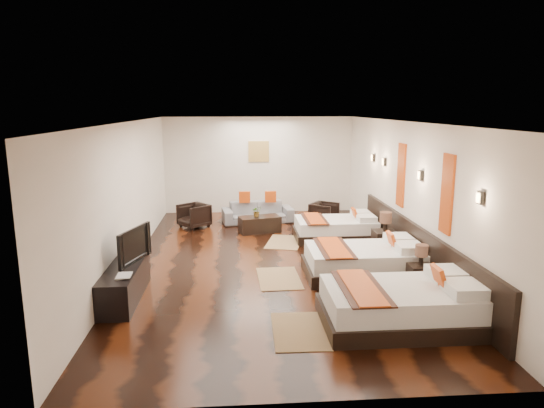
{
  "coord_description": "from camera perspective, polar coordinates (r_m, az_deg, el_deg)",
  "views": [
    {
      "loc": [
        -0.66,
        -9.3,
        3.09
      ],
      "look_at": [
        0.07,
        0.45,
        1.1
      ],
      "focal_mm": 31.75,
      "sensor_mm": 36.0,
      "label": 1
    }
  ],
  "objects": [
    {
      "name": "sconce_lounge",
      "position": [
        12.14,
        11.88,
        5.4
      ],
      "size": [
        0.07,
        0.12,
        0.18
      ],
      "color": "black",
      "rests_on": "right_wall"
    },
    {
      "name": "figurine",
      "position": [
        8.77,
        -16.27,
        -4.78
      ],
      "size": [
        0.32,
        0.32,
        0.3
      ],
      "primitive_type": "imported",
      "rotation": [
        0.0,
        0.0,
        0.12
      ],
      "color": "brown",
      "rests_on": "tv_console"
    },
    {
      "name": "tv",
      "position": [
        8.34,
        -16.56,
        -4.65
      ],
      "size": [
        0.43,
        1.0,
        0.58
      ],
      "primitive_type": "imported",
      "rotation": [
        0.0,
        0.0,
        1.26
      ],
      "color": "black",
      "rests_on": "tv_console"
    },
    {
      "name": "bed_near",
      "position": [
        7.29,
        15.27,
        -11.46
      ],
      "size": [
        2.26,
        1.42,
        0.86
      ],
      "color": "black",
      "rests_on": "floor"
    },
    {
      "name": "nightstand_b",
      "position": [
        10.45,
        13.21,
        -4.16
      ],
      "size": [
        0.47,
        0.47,
        0.93
      ],
      "color": "black",
      "rests_on": "floor"
    },
    {
      "name": "sconce_mid",
      "position": [
        9.23,
        17.18,
        3.26
      ],
      "size": [
        0.07,
        0.12,
        0.18
      ],
      "color": "black",
      "rests_on": "right_wall"
    },
    {
      "name": "book",
      "position": [
        7.73,
        -17.97,
        -8.14
      ],
      "size": [
        0.24,
        0.31,
        0.03
      ],
      "primitive_type": "imported",
      "rotation": [
        0.0,
        0.0,
        0.05
      ],
      "color": "black",
      "rests_on": "tv_console"
    },
    {
      "name": "sconce_near",
      "position": [
        7.25,
        23.46,
        0.69
      ],
      "size": [
        0.07,
        0.12,
        0.18
      ],
      "color": "black",
      "rests_on": "right_wall"
    },
    {
      "name": "jute_mat_near",
      "position": [
        6.98,
        3.27,
        -14.76
      ],
      "size": [
        0.77,
        1.22,
        0.01
      ],
      "primitive_type": "cube",
      "rotation": [
        0.0,
        0.0,
        -0.02
      ],
      "color": "olive",
      "rests_on": "floor"
    },
    {
      "name": "jute_mat_mid",
      "position": [
        8.89,
        0.82,
        -8.8
      ],
      "size": [
        0.78,
        1.22,
        0.01
      ],
      "primitive_type": "cube",
      "rotation": [
        0.0,
        0.0,
        0.03
      ],
      "color": "olive",
      "rests_on": "floor"
    },
    {
      "name": "coffee_table",
      "position": [
        12.02,
        -1.48,
        -2.42
      ],
      "size": [
        1.09,
        0.73,
        0.4
      ],
      "primitive_type": "cube",
      "rotation": [
        0.0,
        0.0,
        0.25
      ],
      "color": "black",
      "rests_on": "floor"
    },
    {
      "name": "nightstand_a",
      "position": [
        8.67,
        17.15,
        -7.94
      ],
      "size": [
        0.4,
        0.4,
        0.8
      ],
      "color": "black",
      "rests_on": "floor"
    },
    {
      "name": "gold_artwork",
      "position": [
        14.11,
        -1.59,
        6.25
      ],
      "size": [
        0.6,
        0.04,
        0.6
      ],
      "primitive_type": "cube",
      "color": "#AD873F",
      "rests_on": "back_wall"
    },
    {
      "name": "floor",
      "position": [
        9.82,
        -0.21,
        -6.83
      ],
      "size": [
        5.5,
        9.5,
        0.01
      ],
      "primitive_type": "cube",
      "color": "black",
      "rests_on": "ground"
    },
    {
      "name": "sconce_far",
      "position": [
        11.29,
        13.14,
        4.89
      ],
      "size": [
        0.07,
        0.12,
        0.18
      ],
      "color": "black",
      "rests_on": "right_wall"
    },
    {
      "name": "left_wall",
      "position": [
        9.68,
        -16.68,
        0.96
      ],
      "size": [
        0.01,
        9.5,
        2.8
      ],
      "primitive_type": "cube",
      "color": "silver",
      "rests_on": "floor"
    },
    {
      "name": "back_wall",
      "position": [
        14.17,
        -1.59,
        4.65
      ],
      "size": [
        5.5,
        0.01,
        2.8
      ],
      "primitive_type": "cube",
      "color": "silver",
      "rests_on": "floor"
    },
    {
      "name": "table_plant",
      "position": [
        11.93,
        -1.82,
        -0.87
      ],
      "size": [
        0.28,
        0.25,
        0.27
      ],
      "primitive_type": "imported",
      "rotation": [
        0.0,
        0.0,
        0.2
      ],
      "color": "#295B1E",
      "rests_on": "coffee_table"
    },
    {
      "name": "tv_console",
      "position": [
        8.27,
        -17.06,
        -8.92
      ],
      "size": [
        0.5,
        1.8,
        0.55
      ],
      "primitive_type": "cube",
      "color": "black",
      "rests_on": "floor"
    },
    {
      "name": "orange_panel_a",
      "position": [
        8.26,
        20.04,
        1.11
      ],
      "size": [
        0.04,
        0.4,
        1.3
      ],
      "primitive_type": "cube",
      "color": "#D86014",
      "rests_on": "right_wall"
    },
    {
      "name": "ceiling",
      "position": [
        9.33,
        -0.22,
        9.72
      ],
      "size": [
        5.5,
        9.5,
        0.01
      ],
      "primitive_type": "cube",
      "color": "white",
      "rests_on": "floor"
    },
    {
      "name": "orange_panel_b",
      "position": [
        10.28,
        15.05,
        3.33
      ],
      "size": [
        0.04,
        0.4,
        1.3
      ],
      "primitive_type": "cube",
      "color": "#D86014",
      "rests_on": "right_wall"
    },
    {
      "name": "sofa",
      "position": [
        13.02,
        -1.71,
        -0.99
      ],
      "size": [
        1.97,
        1.0,
        0.55
      ],
      "primitive_type": "imported",
      "rotation": [
        0.0,
        0.0,
        0.15
      ],
      "color": "slate",
      "rests_on": "floor"
    },
    {
      "name": "bed_far",
      "position": [
        11.53,
        7.65,
        -2.85
      ],
      "size": [
        1.93,
        1.21,
        0.74
      ],
      "color": "black",
      "rests_on": "floor"
    },
    {
      "name": "armchair_right",
      "position": [
        12.84,
        6.2,
        -1.13
      ],
      "size": [
        0.9,
        0.89,
        0.59
      ],
      "primitive_type": "imported",
      "rotation": [
        0.0,
        0.0,
        0.96
      ],
      "color": "black",
      "rests_on": "floor"
    },
    {
      "name": "right_wall",
      "position": [
        10.05,
        15.63,
        1.39
      ],
      "size": [
        0.01,
        9.5,
        2.8
      ],
      "primitive_type": "cube",
      "color": "silver",
      "rests_on": "floor"
    },
    {
      "name": "headboard_panel",
      "position": [
        9.52,
        16.72,
        -5.1
      ],
      "size": [
        0.08,
        6.6,
        0.9
      ],
      "primitive_type": "cube",
      "color": "black",
      "rests_on": "floor"
    },
    {
      "name": "armchair_left",
      "position": [
        12.61,
        -9.24,
        -1.38
      ],
      "size": [
        0.95,
        0.95,
        0.62
      ],
      "primitive_type": "imported",
      "rotation": [
        0.0,
        0.0,
        -0.88
      ],
      "color": "black",
      "rests_on": "floor"
    },
    {
      "name": "bed_mid",
      "position": [
        9.12,
        10.99,
        -6.64
      ],
      "size": [
        2.16,
        1.36,
        0.82
      ],
      "color": "black",
      "rests_on": "floor"
    },
    {
      "name": "jute_mat_far",
      "position": [
        11.17,
        1.47,
        -4.54
      ],
      "size": [
        1.02,
        1.35,
        0.01
      ],
      "primitive_type": "cube",
      "rotation": [
        0.0,
        0.0,
        -0.25
      ],
      "color": "olive",
      "rests_on": "floor"
    }
  ]
}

